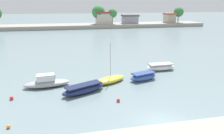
{
  "coord_description": "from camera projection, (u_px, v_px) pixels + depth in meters",
  "views": [
    {
      "loc": [
        -7.7,
        -15.06,
        10.04
      ],
      "look_at": [
        -1.57,
        13.83,
        1.18
      ],
      "focal_mm": 34.56,
      "sensor_mm": 36.0,
      "label": 1
    }
  ],
  "objects": [
    {
      "name": "ground_plane",
      "position": [
        163.0,
        124.0,
        18.53
      ],
      "size": [
        400.0,
        400.0,
        0.0
      ],
      "primitive_type": "plane",
      "color": "slate"
    },
    {
      "name": "mooring_buoy_0",
      "position": [
        8.0,
        127.0,
        17.87
      ],
      "size": [
        0.33,
        0.33,
        0.33
      ],
      "primitive_type": "sphere",
      "color": "orange",
      "rests_on": "ground"
    },
    {
      "name": "mooring_buoy_2",
      "position": [
        12.0,
        98.0,
        23.11
      ],
      "size": [
        0.41,
        0.41,
        0.41
      ],
      "primitive_type": "sphere",
      "color": "red",
      "rests_on": "ground"
    },
    {
      "name": "moored_boat_3",
      "position": [
        143.0,
        77.0,
        28.93
      ],
      "size": [
        4.28,
        2.67,
        1.05
      ],
      "rotation": [
        0.0,
        0.0,
        0.29
      ],
      "color": "#3856A8",
      "rests_on": "ground"
    },
    {
      "name": "distant_shoreline",
      "position": [
        80.0,
        22.0,
        87.82
      ],
      "size": [
        101.68,
        11.46,
        8.97
      ],
      "color": "gray",
      "rests_on": "ground"
    },
    {
      "name": "mooring_buoy_1",
      "position": [
        118.0,
        100.0,
        22.65
      ],
      "size": [
        0.37,
        0.37,
        0.37
      ],
      "primitive_type": "sphere",
      "color": "red",
      "rests_on": "ground"
    },
    {
      "name": "moored_boat_0",
      "position": [
        47.0,
        82.0,
        26.64
      ],
      "size": [
        5.73,
        2.47,
        1.6
      ],
      "rotation": [
        0.0,
        0.0,
        0.1
      ],
      "color": "#9E9EA3",
      "rests_on": "ground"
    },
    {
      "name": "moored_boat_4",
      "position": [
        161.0,
        67.0,
        33.24
      ],
      "size": [
        4.64,
        1.95,
        1.03
      ],
      "rotation": [
        0.0,
        0.0,
        0.03
      ],
      "color": "white",
      "rests_on": "ground"
    },
    {
      "name": "moored_boat_2",
      "position": [
        110.0,
        80.0,
        28.05
      ],
      "size": [
        4.8,
        3.56,
        5.28
      ],
      "rotation": [
        0.0,
        0.0,
        0.47
      ],
      "color": "yellow",
      "rests_on": "ground"
    },
    {
      "name": "moored_boat_1",
      "position": [
        84.0,
        89.0,
        24.77
      ],
      "size": [
        5.52,
        3.6,
        1.05
      ],
      "rotation": [
        0.0,
        0.0,
        0.42
      ],
      "color": "navy",
      "rests_on": "ground"
    }
  ]
}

